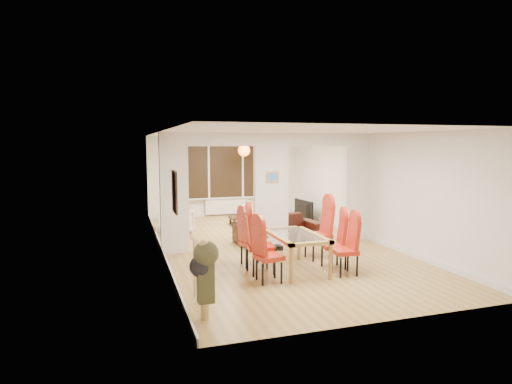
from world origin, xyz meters
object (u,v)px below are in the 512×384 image
dining_chair_lc (252,239)px  sofa (278,229)px  armchair (176,222)px  coffee_table (249,220)px  bottle (248,211)px  dining_table (296,252)px  bowl (249,215)px  dining_chair_la (269,252)px  dining_chair_ra (345,247)px  dining_chair_lb (260,242)px  dining_chair_rc (318,231)px  dining_chair_rb (334,242)px  person (181,198)px  television (301,210)px

dining_chair_lc → sofa: size_ratio=0.50×
armchair → coffee_table: (2.19, 0.73, -0.19)m
dining_chair_lc → bottle: 4.23m
dining_table → bowl: 4.72m
dining_chair_la → dining_chair_lc: 1.02m
dining_chair_ra → bowl: bearing=99.2°
dining_chair_lb → dining_chair_rc: (1.43, 0.58, -0.00)m
dining_chair_lc → dining_chair_ra: dining_chair_lc is taller
armchair → coffee_table: armchair is taller
sofa → dining_chair_rb: bearing=-92.0°
bottle → person: bearing=-169.3°
dining_chair_lb → dining_table: bearing=5.0°
bottle → bowl: size_ratio=1.22×
person → dining_chair_lc: bearing=18.6°
person → bottle: size_ratio=6.49×
dining_chair_rb → armchair: (-2.49, 3.96, -0.19)m
dining_chair_la → dining_chair_rc: 1.82m
dining_chair_rc → coffee_table: dining_chair_rc is taller
dining_table → sofa: bearing=77.2°
dining_chair_la → person: person is taller
dining_chair_rc → bowl: (-0.27, 4.06, -0.30)m
dining_chair_rc → television: bearing=70.2°
armchair → bowl: bearing=63.3°
dining_chair_rb → person: person is taller
dining_chair_lb → armchair: dining_chair_lb is taller
coffee_table → bowl: bearing=71.3°
armchair → television: size_ratio=0.65×
television → dining_chair_ra: bearing=158.4°
dining_table → dining_chair_rb: 0.78m
dining_chair_rc → dining_chair_rb: bearing=-91.3°
dining_table → armchair: bearing=113.9°
person → dining_chair_rb: bearing=33.5°
dining_chair_lb → bottle: (1.10, 4.57, -0.19)m
bottle → dining_table: bearing=-95.4°
dining_chair_lc → television: dining_chair_lc is taller
dining_table → person: 4.55m
dining_chair_ra → person: bearing=121.9°
television → coffee_table: television is taller
dining_table → bowl: bearing=84.1°
dining_chair_rb → sofa: size_ratio=0.49×
dining_chair_rb → armchair: 4.68m
armchair → bottle: bearing=62.1°
dining_chair_ra → dining_chair_rb: size_ratio=1.00×
armchair → television: (3.95, 0.99, -0.01)m
dining_table → dining_chair_rc: 1.01m
armchair → person: (0.20, 0.36, 0.59)m
coffee_table → bowl: 0.17m
dining_chair_ra → dining_chair_rb: (0.01, 0.43, -0.00)m
television → bowl: 1.74m
dining_chair_lb → dining_chair_ra: bearing=-11.9°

